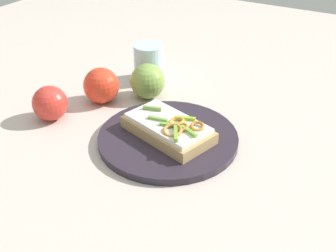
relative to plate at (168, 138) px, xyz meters
name	(u,v)px	position (x,y,z in m)	size (l,w,h in m)	color
ground_plane	(168,141)	(0.00, 0.00, -0.01)	(2.00, 2.00, 0.00)	#BAADA3
plate	(168,138)	(0.00, 0.00, 0.00)	(0.27, 0.27, 0.01)	#2A222E
sandwich	(169,128)	(0.00, 0.00, 0.02)	(0.14, 0.19, 0.04)	tan
apple_0	(101,86)	(-0.07, -0.21, 0.03)	(0.08, 0.08, 0.08)	red
apple_1	(50,103)	(0.05, -0.26, 0.03)	(0.07, 0.07, 0.07)	red
apple_2	(148,81)	(-0.14, -0.13, 0.03)	(0.08, 0.08, 0.08)	#7A9C44
drinking_glass	(149,63)	(-0.22, -0.18, 0.04)	(0.07, 0.07, 0.09)	silver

